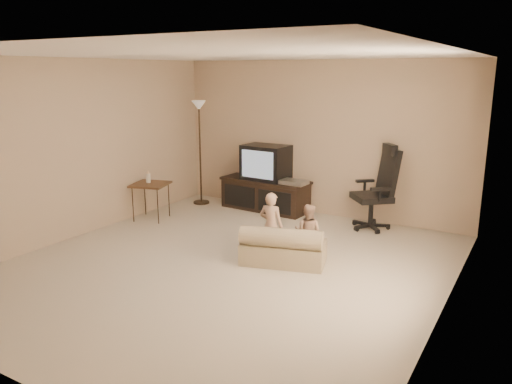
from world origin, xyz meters
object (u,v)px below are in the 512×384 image
Objects in this scene: office_chair at (377,199)px; tv_stand at (266,183)px; toddler_right at (308,232)px; child_sofa at (283,248)px; toddler_left at (271,226)px; floor_lamp at (199,129)px; side_table at (150,184)px.

tv_stand is at bearing -133.90° from office_chair.
toddler_right is at bearing -53.34° from office_chair.
toddler_left is at bearing 139.23° from child_sofa.
tv_stand is 2.38m from toddler_right.
toddler_left is (1.18, -1.96, -0.03)m from tv_stand.
side_table is at bearing -94.82° from floor_lamp.
side_table is at bearing -129.29° from tv_stand.
office_chair is 1.72m from toddler_right.
office_chair reaches higher than toddler_right.
floor_lamp reaches higher than toddler_left.
floor_lamp reaches higher than side_table.
tv_stand reaches higher than child_sofa.
child_sofa is 0.39m from toddler_right.
office_chair is 2.07m from child_sofa.
office_chair is 1.14× the size of child_sofa.
tv_stand is 1.50m from floor_lamp.
floor_lamp is 2.54× the size of toddler_right.
toddler_left is (-0.22, 0.10, 0.23)m from child_sofa.
tv_stand reaches higher than toddler_right.
office_chair is 3.53m from side_table.
toddler_left is at bearing -12.21° from side_table.
toddler_left is (-0.77, -1.87, -0.03)m from office_chair.
child_sofa is 0.33m from toddler_left.
floor_lamp is (-3.16, -0.13, 0.87)m from office_chair.
tv_stand is 1.23× the size of office_chair.
side_table reaches higher than child_sofa.
office_chair reaches higher than side_table.
tv_stand is 2.51m from child_sofa.
floor_lamp is at bearing -40.13° from toddler_left.
side_table is 2.81m from child_sofa.
office_chair is 2.03m from toddler_left.
child_sofa is at bearing 50.68° from toddler_right.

